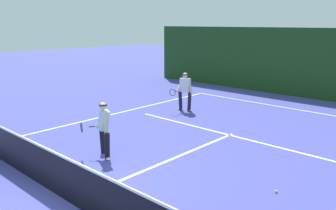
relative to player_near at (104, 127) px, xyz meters
name	(u,v)px	position (x,y,z in m)	size (l,w,h in m)	color
ground_plane	(69,202)	(1.59, -2.16, -0.87)	(80.00, 80.00, 0.00)	#4448A3
court_line_baseline_far	(292,109)	(1.59, 9.16, -0.87)	(10.27, 0.10, 0.01)	white
court_line_service	(229,135)	(1.59, 4.08, -0.87)	(8.37, 0.10, 0.01)	white
court_line_centre	(170,160)	(1.59, 1.04, -0.87)	(0.10, 6.40, 0.01)	white
tennis_net	(68,179)	(1.59, -2.16, -0.35)	(11.25, 0.09, 1.08)	#1E4723
player_near	(104,127)	(0.00, 0.00, 0.00)	(1.09, 0.80, 1.60)	black
player_far	(185,90)	(-1.74, 5.64, 0.05)	(0.71, 0.89, 1.67)	black
tennis_ball	(276,191)	(4.67, 1.26, -0.84)	(0.07, 0.07, 0.07)	#D1E033
back_fence_windscreen	(319,64)	(1.59, 11.92, 0.88)	(20.86, 0.12, 3.51)	#1B3E17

